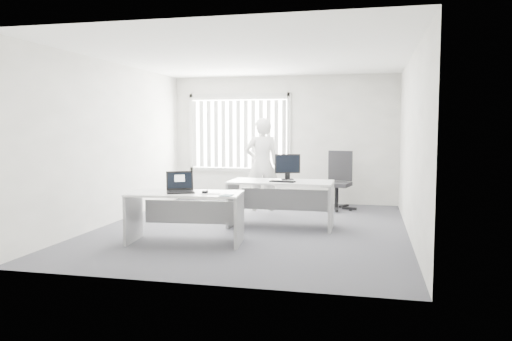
% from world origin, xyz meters
% --- Properties ---
extents(ground, '(6.00, 6.00, 0.00)m').
position_xyz_m(ground, '(0.00, 0.00, 0.00)').
color(ground, '#5A5A62').
rests_on(ground, ground).
extents(wall_back, '(5.00, 0.02, 2.80)m').
position_xyz_m(wall_back, '(0.00, 3.00, 1.40)').
color(wall_back, white).
rests_on(wall_back, ground).
extents(wall_front, '(5.00, 0.02, 2.80)m').
position_xyz_m(wall_front, '(0.00, -3.00, 1.40)').
color(wall_front, white).
rests_on(wall_front, ground).
extents(wall_left, '(0.02, 6.00, 2.80)m').
position_xyz_m(wall_left, '(-2.50, 0.00, 1.40)').
color(wall_left, white).
rests_on(wall_left, ground).
extents(wall_right, '(0.02, 6.00, 2.80)m').
position_xyz_m(wall_right, '(2.50, 0.00, 1.40)').
color(wall_right, white).
rests_on(wall_right, ground).
extents(ceiling, '(5.00, 6.00, 0.02)m').
position_xyz_m(ceiling, '(0.00, 0.00, 2.80)').
color(ceiling, white).
rests_on(ceiling, wall_back).
extents(window, '(2.32, 0.06, 1.76)m').
position_xyz_m(window, '(-1.00, 2.96, 1.55)').
color(window, '#B9B9B5').
rests_on(window, wall_back).
extents(blinds, '(2.20, 0.10, 1.50)m').
position_xyz_m(blinds, '(-1.00, 2.90, 1.52)').
color(blinds, silver).
rests_on(blinds, wall_back).
extents(desk_near, '(1.69, 0.92, 0.74)m').
position_xyz_m(desk_near, '(-0.70, -1.21, 0.53)').
color(desk_near, silver).
rests_on(desk_near, ground).
extents(desk_far, '(1.71, 0.80, 0.78)m').
position_xyz_m(desk_far, '(0.45, 0.22, 0.56)').
color(desk_far, silver).
rests_on(desk_far, ground).
extents(office_chair, '(0.81, 0.81, 1.19)m').
position_xyz_m(office_chair, '(1.26, 2.28, 0.37)').
color(office_chair, black).
rests_on(office_chair, ground).
extents(person, '(0.79, 0.65, 1.86)m').
position_xyz_m(person, '(-0.22, 1.82, 0.93)').
color(person, white).
rests_on(person, ground).
extents(laptop, '(0.50, 0.48, 0.30)m').
position_xyz_m(laptop, '(-0.75, -1.26, 0.89)').
color(laptop, black).
rests_on(laptop, desk_near).
extents(paper_sheet, '(0.33, 0.27, 0.00)m').
position_xyz_m(paper_sheet, '(-0.29, -1.30, 0.74)').
color(paper_sheet, silver).
rests_on(paper_sheet, desk_near).
extents(mouse, '(0.06, 0.11, 0.04)m').
position_xyz_m(mouse, '(-0.40, -1.21, 0.76)').
color(mouse, '#B0B0B2').
rests_on(mouse, paper_sheet).
extents(booklet, '(0.16, 0.22, 0.01)m').
position_xyz_m(booklet, '(-0.03, -1.40, 0.74)').
color(booklet, white).
rests_on(booklet, desk_near).
extents(keyboard, '(0.43, 0.20, 0.02)m').
position_xyz_m(keyboard, '(0.50, 0.05, 0.79)').
color(keyboard, black).
rests_on(keyboard, desk_far).
extents(monitor, '(0.46, 0.27, 0.44)m').
position_xyz_m(monitor, '(0.52, 0.45, 1.00)').
color(monitor, black).
rests_on(monitor, desk_far).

